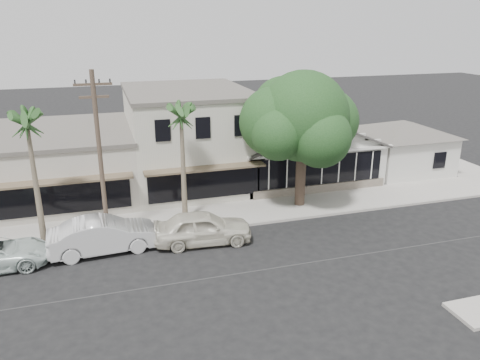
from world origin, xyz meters
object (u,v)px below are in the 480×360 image
object	(u,v)px
car_0	(203,228)
car_1	(104,235)
shade_tree	(300,118)
utility_pole	(100,155)

from	to	relation	value
car_0	car_1	bearing A→B (deg)	89.35
car_0	shade_tree	bearing A→B (deg)	-57.89
car_0	shade_tree	xyz separation A→B (m)	(6.90, 3.52, 4.72)
car_1	shade_tree	world-z (taller)	shade_tree
utility_pole	car_0	size ratio (longest dim) A/B	1.76
car_0	car_1	distance (m)	5.03
utility_pole	shade_tree	xyz separation A→B (m)	(11.71, 1.95, 0.80)
shade_tree	utility_pole	bearing A→B (deg)	-170.56
utility_pole	shade_tree	size ratio (longest dim) A/B	1.06
utility_pole	car_1	distance (m)	4.04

